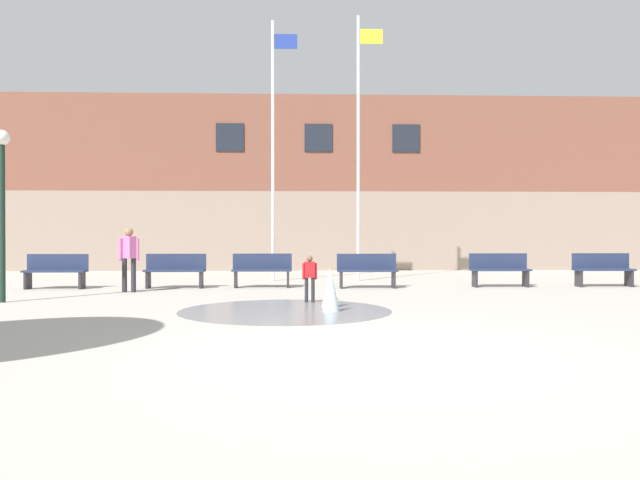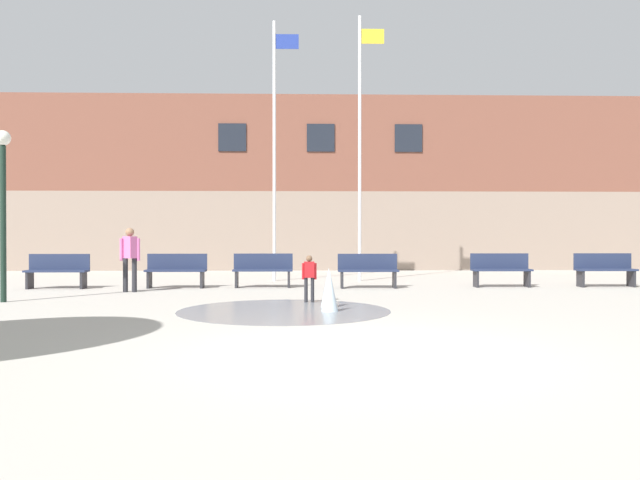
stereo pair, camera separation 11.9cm
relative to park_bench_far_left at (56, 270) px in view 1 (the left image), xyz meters
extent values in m
plane|color=#B2ADA3|center=(7.19, -9.17, -0.48)|extent=(100.00, 100.00, 0.00)
cube|color=gray|center=(7.19, 11.15, 1.10)|extent=(36.00, 6.00, 3.15)
cube|color=brown|center=(7.19, 11.15, 4.60)|extent=(36.00, 6.00, 3.86)
cube|color=#1E232D|center=(3.69, 8.13, 4.80)|extent=(1.10, 0.06, 1.10)
cube|color=#1E232D|center=(7.19, 8.13, 4.80)|extent=(1.10, 0.06, 1.10)
cube|color=#1E232D|center=(10.69, 8.13, 4.80)|extent=(1.10, 0.06, 1.10)
cylinder|color=gray|center=(6.13, -4.99, -0.48)|extent=(3.97, 3.97, 0.01)
cone|color=silver|center=(6.98, -5.13, -0.10)|extent=(0.32, 0.32, 0.75)
cone|color=silver|center=(6.99, -4.45, -0.09)|extent=(0.32, 0.32, 0.77)
cube|color=#28282D|center=(-0.70, -0.06, -0.26)|extent=(0.06, 0.40, 0.44)
cube|color=#28282D|center=(0.70, -0.06, -0.26)|extent=(0.06, 0.40, 0.44)
cube|color=#232D4C|center=(0.00, -0.06, -0.01)|extent=(1.60, 0.44, 0.05)
cube|color=#232D4C|center=(0.00, 0.14, 0.22)|extent=(1.60, 0.04, 0.42)
cube|color=#28282D|center=(2.39, 0.06, -0.26)|extent=(0.06, 0.40, 0.44)
cube|color=#28282D|center=(3.79, 0.06, -0.26)|extent=(0.06, 0.40, 0.44)
cube|color=#232D4C|center=(3.09, 0.06, -0.01)|extent=(1.60, 0.44, 0.05)
cube|color=#232D4C|center=(3.09, 0.26, 0.22)|extent=(1.60, 0.04, 0.42)
cube|color=#28282D|center=(4.70, 0.15, -0.26)|extent=(0.06, 0.40, 0.44)
cube|color=#28282D|center=(6.10, 0.15, -0.26)|extent=(0.06, 0.40, 0.44)
cube|color=#232D4C|center=(5.40, 0.15, -0.01)|extent=(1.60, 0.44, 0.05)
cube|color=#232D4C|center=(5.40, 0.35, 0.22)|extent=(1.60, 0.04, 0.42)
cube|color=#28282D|center=(7.51, -0.11, -0.26)|extent=(0.06, 0.40, 0.44)
cube|color=#28282D|center=(8.91, -0.11, -0.26)|extent=(0.06, 0.40, 0.44)
cube|color=#232D4C|center=(8.21, -0.11, -0.01)|extent=(1.60, 0.44, 0.05)
cube|color=#232D4C|center=(8.21, 0.09, 0.22)|extent=(1.60, 0.04, 0.42)
cube|color=#28282D|center=(11.16, 0.11, -0.26)|extent=(0.06, 0.40, 0.44)
cube|color=#28282D|center=(12.56, 0.11, -0.26)|extent=(0.06, 0.40, 0.44)
cube|color=#232D4C|center=(11.86, 0.11, -0.01)|extent=(1.60, 0.44, 0.05)
cube|color=#232D4C|center=(11.86, 0.31, 0.22)|extent=(1.60, 0.04, 0.42)
cube|color=#28282D|center=(14.03, 0.11, -0.26)|extent=(0.06, 0.40, 0.44)
cube|color=#28282D|center=(15.43, 0.11, -0.26)|extent=(0.06, 0.40, 0.44)
cube|color=#232D4C|center=(14.73, 0.11, -0.01)|extent=(1.60, 0.44, 0.05)
cube|color=#232D4C|center=(14.73, 0.31, 0.22)|extent=(1.60, 0.04, 0.42)
cylinder|color=#28282D|center=(6.54, -3.58, -0.22)|extent=(0.07, 0.07, 0.52)
cylinder|color=#28282D|center=(6.68, -3.58, -0.22)|extent=(0.07, 0.07, 0.52)
cube|color=red|center=(6.61, -3.58, 0.21)|extent=(0.22, 0.14, 0.33)
sphere|color=brown|center=(6.61, -3.58, 0.44)|extent=(0.13, 0.13, 0.13)
cylinder|color=red|center=(6.48, -3.58, 0.17)|extent=(0.05, 0.05, 0.34)
cylinder|color=red|center=(6.74, -3.58, 0.17)|extent=(0.05, 0.05, 0.34)
cylinder|color=#28282D|center=(2.09, -1.09, -0.06)|extent=(0.12, 0.12, 0.84)
cylinder|color=#28282D|center=(2.31, -1.09, -0.06)|extent=(0.12, 0.12, 0.84)
cube|color=pink|center=(2.20, -1.09, 0.63)|extent=(0.39, 0.37, 0.54)
sphere|color=#997051|center=(2.20, -1.09, 1.01)|extent=(0.21, 0.21, 0.21)
cylinder|color=pink|center=(1.99, -1.09, 0.58)|extent=(0.08, 0.08, 0.55)
cylinder|color=pink|center=(2.41, -1.09, 0.58)|extent=(0.08, 0.08, 0.55)
cylinder|color=silver|center=(5.60, 2.57, 3.51)|extent=(0.10, 0.10, 7.98)
cube|color=#233893|center=(6.00, 2.57, 6.88)|extent=(0.70, 0.02, 0.45)
cylinder|color=silver|center=(8.23, 2.57, 3.60)|extent=(0.10, 0.10, 8.16)
cube|color=yellow|center=(8.63, 2.57, 7.06)|extent=(0.70, 0.02, 0.45)
cylinder|color=#192D23|center=(0.17, -3.33, 1.17)|extent=(0.12, 0.12, 3.29)
sphere|color=white|center=(0.17, -3.33, 2.98)|extent=(0.32, 0.32, 0.32)
camera|label=1|loc=(6.36, -16.61, 0.93)|focal=35.00mm
camera|label=2|loc=(6.48, -16.61, 0.93)|focal=35.00mm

